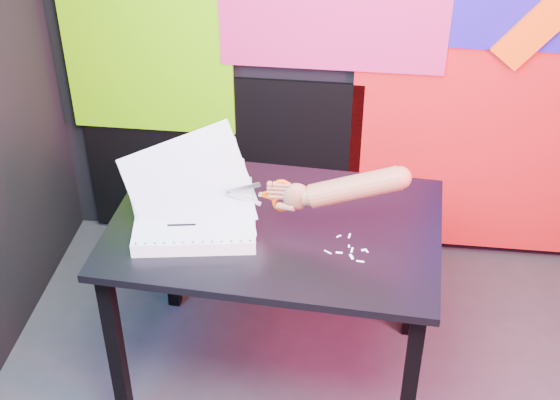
# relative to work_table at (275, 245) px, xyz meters

# --- Properties ---
(room) EXTENTS (3.01, 3.01, 2.71)m
(room) POSITION_rel_work_table_xyz_m (0.38, -0.59, 0.69)
(room) COLOR #2D2D2F
(room) RESTS_ON ground
(backdrop) EXTENTS (2.88, 0.05, 2.08)m
(backdrop) POSITION_rel_work_table_xyz_m (0.44, 0.87, 0.30)
(backdrop) COLOR red
(backdrop) RESTS_ON ground
(work_table) EXTENTS (1.20, 0.84, 0.75)m
(work_table) POSITION_rel_work_table_xyz_m (0.00, 0.00, 0.00)
(work_table) COLOR black
(work_table) RESTS_ON ground
(printout_stack) EXTENTS (0.50, 0.37, 0.38)m
(printout_stack) POSITION_rel_work_table_xyz_m (-0.27, -0.06, 0.13)
(printout_stack) COLOR white
(printout_stack) RESTS_ON work_table
(scissors) EXTENTS (0.23, 0.01, 0.13)m
(scissors) POSITION_rel_work_table_xyz_m (0.01, -0.03, 0.24)
(scissors) COLOR silver
(scissors) RESTS_ON printout_stack
(hand_forearm) EXTENTS (0.47, 0.09, 0.19)m
(hand_forearm) POSITION_rel_work_table_xyz_m (0.24, -0.03, 0.29)
(hand_forearm) COLOR brown
(hand_forearm) RESTS_ON work_table
(paper_clippings) EXTENTS (0.15, 0.15, 0.00)m
(paper_clippings) POSITION_rel_work_table_xyz_m (0.27, -0.12, 0.09)
(paper_clippings) COLOR silver
(paper_clippings) RESTS_ON work_table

